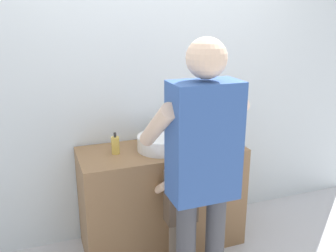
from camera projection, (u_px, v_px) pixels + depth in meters
back_wall at (148, 76)px, 2.94m from camera, size 4.40×0.08×2.70m
vanity_cabinet at (162, 197)px, 2.93m from camera, size 1.27×0.54×0.83m
sink_basin at (162, 142)px, 2.77m from camera, size 0.38×0.38×0.11m
faucet at (153, 131)px, 2.97m from camera, size 0.18×0.14×0.18m
toothbrush_cup at (196, 137)px, 2.92m from camera, size 0.07×0.07×0.21m
soap_bottle at (115, 145)px, 2.68m from camera, size 0.06×0.06×0.16m
child_toddler at (180, 203)px, 2.53m from camera, size 0.29×0.29×0.95m
adult_parent at (202, 158)px, 2.10m from camera, size 0.53×0.56×1.72m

